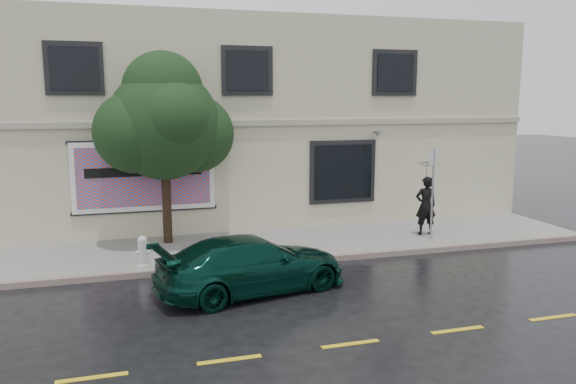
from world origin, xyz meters
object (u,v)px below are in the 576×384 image
object	(u,v)px
car	(252,264)
fire_hydrant	(143,252)
pedestrian	(426,206)
street_tree	(164,125)

from	to	relation	value
car	fire_hydrant	size ratio (longest dim) A/B	5.35
car	pedestrian	xyz separation A→B (m)	(6.27, 3.22, 0.42)
pedestrian	street_tree	distance (m)	8.31
fire_hydrant	car	bearing A→B (deg)	-35.35
fire_hydrant	street_tree	bearing A→B (deg)	77.70
street_tree	fire_hydrant	world-z (taller)	street_tree
car	fire_hydrant	distance (m)	3.12
car	street_tree	xyz separation A→B (m)	(-1.55, 4.46, 2.97)
car	fire_hydrant	xyz separation A→B (m)	(-2.34, 2.06, -0.09)
car	street_tree	world-z (taller)	street_tree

